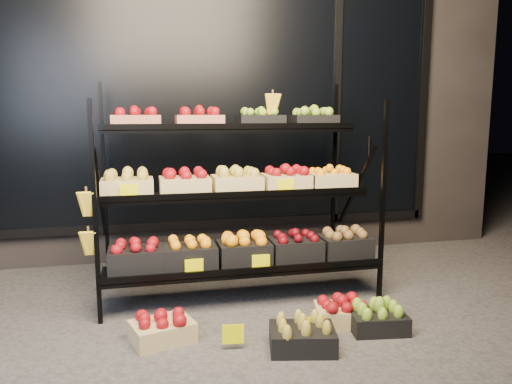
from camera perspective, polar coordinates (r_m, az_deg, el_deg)
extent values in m
plane|color=#514F4C|center=(3.54, -0.21, -14.40)|extent=(24.00, 24.00, 0.00)
cube|color=#2D2826|center=(5.82, -6.05, 12.36)|extent=(6.00, 2.00, 3.50)
cube|color=black|center=(4.80, -4.49, 10.71)|extent=(4.20, 0.04, 2.40)
cube|color=black|center=(4.90, -4.28, -3.58)|extent=(4.30, 0.06, 0.08)
cube|color=black|center=(5.53, 18.53, 10.06)|extent=(0.08, 0.06, 2.50)
cube|color=black|center=(5.10, 9.23, 10.53)|extent=(0.06, 0.06, 2.50)
cylinder|color=black|center=(5.23, 12.78, 4.89)|extent=(0.02, 0.02, 0.25)
cube|color=black|center=(3.42, -17.92, -2.48)|extent=(0.03, 0.03, 1.50)
cube|color=black|center=(3.83, 14.29, -1.13)|extent=(0.03, 0.03, 1.50)
cube|color=black|center=(4.36, -16.93, 1.04)|extent=(0.03, 0.03, 1.66)
cube|color=black|center=(4.69, 8.92, 1.86)|extent=(0.03, 0.03, 1.66)
cube|color=black|center=(3.77, -1.41, -8.63)|extent=(2.05, 0.42, 0.03)
cube|color=black|center=(3.57, -0.76, -9.04)|extent=(2.05, 0.02, 0.05)
cube|color=black|center=(3.94, -2.32, -0.36)|extent=(2.05, 0.40, 0.03)
cube|color=black|center=(3.75, -1.78, -0.30)|extent=(2.05, 0.02, 0.05)
cube|color=black|center=(4.18, -3.14, 7.07)|extent=(2.05, 0.40, 0.03)
cube|color=black|center=(3.99, -2.67, 7.49)|extent=(2.05, 0.02, 0.05)
cube|color=tan|center=(4.12, -13.54, 7.78)|extent=(0.38, 0.28, 0.11)
ellipsoid|color=#9F0B19|center=(4.12, -13.59, 8.96)|extent=(0.32, 0.24, 0.07)
cube|color=tan|center=(4.14, -6.49, 7.98)|extent=(0.38, 0.28, 0.11)
ellipsoid|color=#9F0B19|center=(4.14, -6.52, 9.16)|extent=(0.32, 0.24, 0.07)
cube|color=black|center=(4.23, 0.49, 8.06)|extent=(0.38, 0.28, 0.11)
ellipsoid|color=#8DBD2F|center=(4.23, 0.49, 9.21)|extent=(0.32, 0.24, 0.07)
cube|color=black|center=(4.37, 6.55, 8.03)|extent=(0.38, 0.28, 0.11)
ellipsoid|color=#8DBD2F|center=(4.37, 6.57, 9.15)|extent=(0.32, 0.24, 0.07)
cube|color=#D1BA79|center=(3.86, -14.48, 0.44)|extent=(0.38, 0.28, 0.14)
ellipsoid|color=gold|center=(3.84, -14.54, 1.91)|extent=(0.32, 0.24, 0.07)
cube|color=#D1BA79|center=(3.87, -8.12, 0.66)|extent=(0.38, 0.28, 0.14)
ellipsoid|color=#9F0B19|center=(3.86, -8.16, 2.13)|extent=(0.32, 0.24, 0.07)
cube|color=#D1BA79|center=(3.92, -2.19, 0.86)|extent=(0.38, 0.28, 0.14)
ellipsoid|color=gold|center=(3.91, -2.20, 2.32)|extent=(0.32, 0.24, 0.07)
cube|color=#D1BA79|center=(4.02, 3.52, 1.05)|extent=(0.38, 0.28, 0.14)
ellipsoid|color=#9F0B19|center=(4.01, 3.54, 2.47)|extent=(0.32, 0.24, 0.07)
cube|color=#D1BA79|center=(4.14, 8.41, 1.20)|extent=(0.38, 0.28, 0.14)
ellipsoid|color=#FF9A0D|center=(4.13, 8.44, 2.58)|extent=(0.32, 0.24, 0.07)
cube|color=black|center=(3.67, -13.55, -7.66)|extent=(0.38, 0.28, 0.18)
ellipsoid|color=#9F0B19|center=(3.63, -13.62, -5.85)|extent=(0.32, 0.24, 0.07)
cube|color=black|center=(3.68, -7.56, -7.42)|extent=(0.38, 0.28, 0.18)
ellipsoid|color=#FF9A0D|center=(3.65, -7.60, -5.61)|extent=(0.32, 0.24, 0.07)
cube|color=black|center=(3.74, -1.37, -7.09)|extent=(0.38, 0.28, 0.18)
ellipsoid|color=#FF9A0D|center=(3.70, -1.38, -5.30)|extent=(0.32, 0.24, 0.07)
cube|color=black|center=(3.83, 4.50, -6.70)|extent=(0.38, 0.28, 0.18)
ellipsoid|color=#60070D|center=(3.80, 4.52, -4.96)|extent=(0.32, 0.24, 0.07)
cube|color=black|center=(3.97, 10.11, -6.26)|extent=(0.38, 0.28, 0.18)
ellipsoid|color=brown|center=(3.94, 10.16, -4.57)|extent=(0.32, 0.24, 0.07)
ellipsoid|color=yellow|center=(3.42, -18.85, 0.17)|extent=(0.14, 0.08, 0.22)
ellipsoid|color=yellow|center=(3.47, -18.63, -4.13)|extent=(0.14, 0.08, 0.22)
ellipsoid|color=yellow|center=(4.16, 1.92, 11.27)|extent=(0.14, 0.08, 0.22)
cube|color=#ECE300|center=(3.71, -14.31, -0.04)|extent=(0.13, 0.01, 0.12)
cube|color=#ECE300|center=(3.86, 3.45, 0.58)|extent=(0.13, 0.01, 0.12)
cube|color=#ECE300|center=(3.55, -7.08, -8.55)|extent=(0.13, 0.01, 0.12)
cube|color=#ECE300|center=(3.62, 0.57, -8.10)|extent=(0.13, 0.01, 0.12)
cube|color=#ECE300|center=(3.12, -2.63, -16.59)|extent=(0.13, 0.01, 0.12)
cube|color=#ECE300|center=(3.24, 6.76, -15.60)|extent=(0.13, 0.01, 0.12)
cube|color=#D1BA79|center=(3.27, -10.67, -15.38)|extent=(0.43, 0.36, 0.13)
ellipsoid|color=#9F0B19|center=(3.24, -10.72, -13.88)|extent=(0.36, 0.31, 0.07)
cube|color=black|center=(3.13, 5.31, -16.37)|extent=(0.44, 0.36, 0.13)
ellipsoid|color=gold|center=(3.09, 5.34, -14.75)|extent=(0.37, 0.30, 0.07)
cube|color=#D1BA79|center=(3.51, 9.70, -13.70)|extent=(0.40, 0.33, 0.12)
ellipsoid|color=#9F0B19|center=(3.48, 9.74, -12.34)|extent=(0.33, 0.28, 0.07)
cube|color=black|center=(3.45, 13.73, -14.20)|extent=(0.39, 0.31, 0.12)
ellipsoid|color=#8DBD2F|center=(3.42, 13.79, -12.80)|extent=(0.33, 0.26, 0.07)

